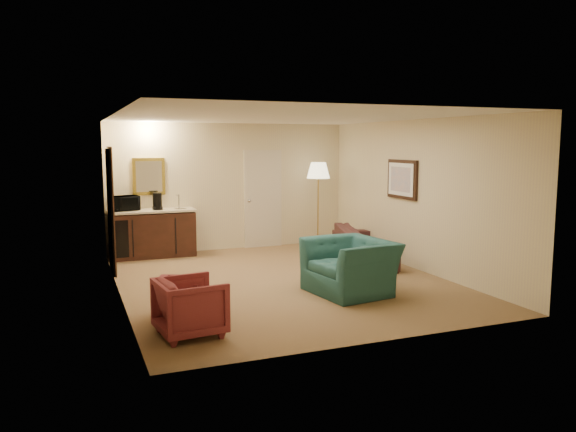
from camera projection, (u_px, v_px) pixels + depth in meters
name	position (u px, v px, depth m)	size (l,w,h in m)	color
ground	(282.00, 281.00, 9.01)	(6.00, 6.00, 0.00)	olive
room_walls	(260.00, 172.00, 9.46)	(5.02, 6.01, 2.61)	beige
wetbar_cabinet	(152.00, 233.00, 10.86)	(1.64, 0.58, 0.92)	#371911
sofa	(363.00, 239.00, 10.45)	(2.15, 0.63, 0.84)	black
teal_armchair	(351.00, 257.00, 8.23)	(1.21, 0.79, 1.06)	#205250
rose_chair_near	(180.00, 296.00, 7.03)	(0.56, 0.53, 0.58)	maroon
rose_chair_far	(190.00, 304.00, 6.41)	(0.71, 0.67, 0.74)	maroon
coffee_table	(328.00, 271.00, 8.80)	(0.73, 0.49, 0.42)	black
floor_lamp	(318.00, 205.00, 11.73)	(0.48, 0.48, 1.81)	#B58F3C
waste_bin	(187.00, 248.00, 11.07)	(0.24, 0.24, 0.30)	black
microwave	(124.00, 202.00, 10.65)	(0.51, 0.28, 0.34)	black
coffee_maker	(157.00, 201.00, 10.79)	(0.17, 0.17, 0.33)	black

